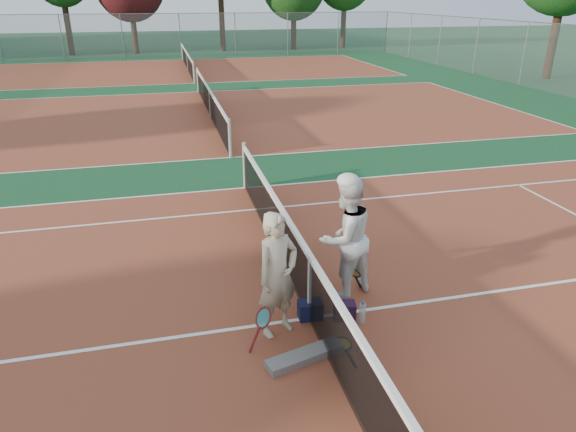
{
  "coord_description": "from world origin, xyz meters",
  "views": [
    {
      "loc": [
        -1.73,
        -5.82,
        4.19
      ],
      "look_at": [
        0.0,
        1.25,
        1.05
      ],
      "focal_mm": 32.0,
      "sensor_mm": 36.0,
      "label": 1
    }
  ],
  "objects_px": {
    "racket_black_held": "(353,280)",
    "water_bottle": "(362,314)",
    "net_main": "(310,287)",
    "sports_bag_purple": "(345,310)",
    "player_a": "(278,275)",
    "sports_bag_navy": "(310,310)",
    "racket_spare": "(343,344)",
    "player_b": "(345,238)",
    "racket_red": "(263,327)"
  },
  "relations": [
    {
      "from": "racket_black_held",
      "to": "water_bottle",
      "type": "bearing_deg",
      "value": 39.1
    },
    {
      "from": "net_main",
      "to": "water_bottle",
      "type": "height_order",
      "value": "net_main"
    },
    {
      "from": "net_main",
      "to": "sports_bag_purple",
      "type": "height_order",
      "value": "net_main"
    },
    {
      "from": "player_a",
      "to": "sports_bag_purple",
      "type": "height_order",
      "value": "player_a"
    },
    {
      "from": "racket_black_held",
      "to": "sports_bag_navy",
      "type": "distance_m",
      "value": 0.9
    },
    {
      "from": "racket_spare",
      "to": "sports_bag_purple",
      "type": "bearing_deg",
      "value": -21.79
    },
    {
      "from": "net_main",
      "to": "sports_bag_purple",
      "type": "bearing_deg",
      "value": -11.76
    },
    {
      "from": "player_b",
      "to": "sports_bag_navy",
      "type": "bearing_deg",
      "value": 16.99
    },
    {
      "from": "player_a",
      "to": "player_b",
      "type": "height_order",
      "value": "player_b"
    },
    {
      "from": "player_a",
      "to": "sports_bag_navy",
      "type": "distance_m",
      "value": 0.91
    },
    {
      "from": "player_b",
      "to": "racket_spare",
      "type": "xyz_separation_m",
      "value": [
        -0.43,
        -1.22,
        -0.91
      ]
    },
    {
      "from": "racket_spare",
      "to": "sports_bag_navy",
      "type": "bearing_deg",
      "value": 19.09
    },
    {
      "from": "net_main",
      "to": "racket_red",
      "type": "xyz_separation_m",
      "value": [
        -0.73,
        -0.42,
        -0.25
      ]
    },
    {
      "from": "player_a",
      "to": "sports_bag_navy",
      "type": "height_order",
      "value": "player_a"
    },
    {
      "from": "net_main",
      "to": "sports_bag_navy",
      "type": "relative_size",
      "value": 32.94
    },
    {
      "from": "racket_red",
      "to": "racket_spare",
      "type": "height_order",
      "value": "racket_red"
    },
    {
      "from": "player_a",
      "to": "racket_red",
      "type": "distance_m",
      "value": 0.7
    },
    {
      "from": "net_main",
      "to": "racket_spare",
      "type": "relative_size",
      "value": 18.3
    },
    {
      "from": "player_a",
      "to": "water_bottle",
      "type": "distance_m",
      "value": 1.38
    },
    {
      "from": "player_a",
      "to": "racket_spare",
      "type": "distance_m",
      "value": 1.24
    },
    {
      "from": "racket_black_held",
      "to": "water_bottle",
      "type": "height_order",
      "value": "racket_black_held"
    },
    {
      "from": "racket_spare",
      "to": "water_bottle",
      "type": "height_order",
      "value": "water_bottle"
    },
    {
      "from": "sports_bag_navy",
      "to": "racket_black_held",
      "type": "bearing_deg",
      "value": 28.41
    },
    {
      "from": "player_b",
      "to": "racket_spare",
      "type": "bearing_deg",
      "value": 49.61
    },
    {
      "from": "net_main",
      "to": "sports_bag_navy",
      "type": "distance_m",
      "value": 0.38
    },
    {
      "from": "racket_red",
      "to": "racket_black_held",
      "type": "relative_size",
      "value": 1.04
    },
    {
      "from": "racket_black_held",
      "to": "racket_spare",
      "type": "xyz_separation_m",
      "value": [
        -0.54,
        -1.12,
        -0.24
      ]
    },
    {
      "from": "racket_black_held",
      "to": "net_main",
      "type": "bearing_deg",
      "value": -12.68
    },
    {
      "from": "racket_spare",
      "to": "sports_bag_navy",
      "type": "height_order",
      "value": "sports_bag_navy"
    },
    {
      "from": "player_b",
      "to": "racket_spare",
      "type": "distance_m",
      "value": 1.58
    },
    {
      "from": "net_main",
      "to": "water_bottle",
      "type": "bearing_deg",
      "value": -21.65
    },
    {
      "from": "net_main",
      "to": "racket_red",
      "type": "bearing_deg",
      "value": -150.4
    },
    {
      "from": "player_b",
      "to": "water_bottle",
      "type": "xyz_separation_m",
      "value": [
        -0.01,
        -0.81,
        -0.78
      ]
    },
    {
      "from": "net_main",
      "to": "water_bottle",
      "type": "relative_size",
      "value": 36.6
    },
    {
      "from": "racket_red",
      "to": "sports_bag_navy",
      "type": "relative_size",
      "value": 1.58
    },
    {
      "from": "sports_bag_purple",
      "to": "racket_black_held",
      "type": "bearing_deg",
      "value": 59.72
    },
    {
      "from": "player_a",
      "to": "racket_black_held",
      "type": "relative_size",
      "value": 3.4
    },
    {
      "from": "player_b",
      "to": "racket_red",
      "type": "relative_size",
      "value": 3.52
    },
    {
      "from": "water_bottle",
      "to": "racket_red",
      "type": "bearing_deg",
      "value": -174.14
    },
    {
      "from": "player_a",
      "to": "net_main",
      "type": "bearing_deg",
      "value": -7.61
    },
    {
      "from": "water_bottle",
      "to": "sports_bag_purple",
      "type": "bearing_deg",
      "value": 139.15
    },
    {
      "from": "net_main",
      "to": "sports_bag_navy",
      "type": "bearing_deg",
      "value": 39.75
    },
    {
      "from": "player_b",
      "to": "player_a",
      "type": "bearing_deg",
      "value": 10.02
    },
    {
      "from": "player_a",
      "to": "sports_bag_navy",
      "type": "relative_size",
      "value": 5.18
    },
    {
      "from": "racket_black_held",
      "to": "water_bottle",
      "type": "relative_size",
      "value": 1.7
    },
    {
      "from": "net_main",
      "to": "racket_black_held",
      "type": "distance_m",
      "value": 0.95
    },
    {
      "from": "net_main",
      "to": "player_a",
      "type": "distance_m",
      "value": 0.63
    },
    {
      "from": "player_b",
      "to": "racket_red",
      "type": "height_order",
      "value": "player_b"
    },
    {
      "from": "player_a",
      "to": "sports_bag_purple",
      "type": "relative_size",
      "value": 5.83
    },
    {
      "from": "net_main",
      "to": "racket_red",
      "type": "distance_m",
      "value": 0.88
    }
  ]
}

